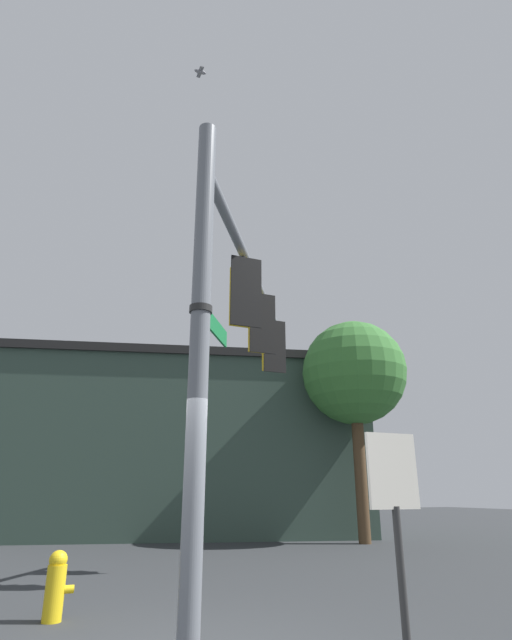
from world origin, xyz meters
TOP-DOWN VIEW (x-y plane):
  - signal_pole at (0.00, 0.00)m, footprint 0.23×0.23m
  - mast_arm at (1.83, 2.83)m, footprint 3.79×5.76m
  - traffic_light_nearest_pole at (1.28, 2.01)m, footprint 0.54×0.49m
  - traffic_light_mid_inner at (2.18, 3.40)m, footprint 0.54×0.49m
  - traffic_light_mid_outer at (3.08, 4.80)m, footprint 0.54×0.49m
  - street_name_sign at (0.21, 0.33)m, footprint 0.82×1.19m
  - bird_flying at (0.41, 2.12)m, footprint 0.24×0.30m
  - storefront_building at (3.79, 14.64)m, footprint 14.98×10.15m
  - tree_by_storefront at (8.22, 9.14)m, footprint 3.58×3.58m
  - fire_hydrant at (-1.13, 2.25)m, footprint 0.35×0.24m
  - historical_marker at (1.89, -0.84)m, footprint 0.60×0.08m

SIDE VIEW (x-z plane):
  - fire_hydrant at x=-1.13m, z-range 0.00..0.83m
  - historical_marker at x=1.89m, z-range 0.34..2.47m
  - signal_pole at x=0.00m, z-range 0.00..6.13m
  - storefront_building at x=3.79m, z-range 0.01..6.51m
  - street_name_sign at x=0.21m, z-range 3.44..3.66m
  - traffic_light_nearest_pole at x=1.28m, z-range 4.02..5.34m
  - traffic_light_mid_inner at x=2.18m, z-range 4.02..5.34m
  - traffic_light_mid_outer at x=3.08m, z-range 4.02..5.34m
  - tree_by_storefront at x=8.22m, z-range 1.80..9.08m
  - mast_arm at x=1.83m, z-range 5.38..5.54m
  - bird_flying at x=0.41m, z-range 9.20..9.28m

